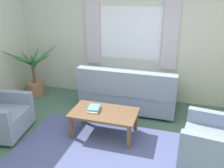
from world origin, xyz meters
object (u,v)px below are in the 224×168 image
Objects in this scene: coffee_table at (104,115)px; book_stack_on_table at (94,109)px; couch at (128,93)px; armchair_right at (217,142)px; potted_plant at (34,74)px.

coffee_table is 3.72× the size of book_stack_on_table.
coffee_table is 0.20m from book_stack_on_table.
couch is 1.07m from book_stack_on_table.
armchair_right is (1.57, -1.28, -0.01)m from couch.
armchair_right is at bearing -8.11° from book_stack_on_table.
couch is 2.24m from potted_plant.
coffee_table is (-1.75, 0.26, 0.03)m from armchair_right.
book_stack_on_table is at bearing -30.88° from potted_plant.
couch is 1.60× the size of potted_plant.
couch reaches higher than book_stack_on_table.
coffee_table is at bearing -90.96° from armchair_right.
coffee_table is (-0.17, -1.02, 0.01)m from couch.
coffee_table is at bearing 80.30° from couch.
book_stack_on_table is (-1.93, 0.28, 0.11)m from armchair_right.
coffee_table is 0.93× the size of potted_plant.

